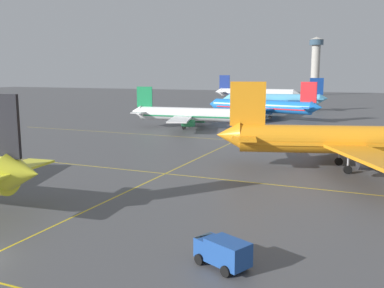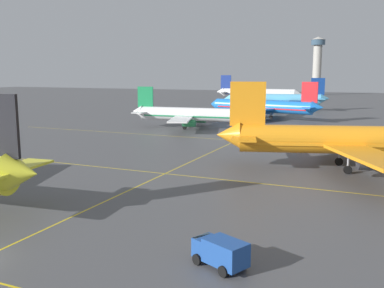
{
  "view_description": "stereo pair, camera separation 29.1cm",
  "coord_description": "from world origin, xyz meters",
  "px_view_note": "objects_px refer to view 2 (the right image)",
  "views": [
    {
      "loc": [
        26.31,
        -21.48,
        13.69
      ],
      "look_at": [
        0.77,
        37.77,
        3.04
      ],
      "focal_mm": 40.61,
      "sensor_mm": 36.0,
      "label": 1
    },
    {
      "loc": [
        26.57,
        -21.36,
        13.69
      ],
      "look_at": [
        0.77,
        37.77,
        3.04
      ],
      "focal_mm": 40.61,
      "sensor_mm": 36.0,
      "label": 2
    }
  ],
  "objects_px": {
    "airliner_far_right_stand": "(276,99)",
    "airliner_distant_taxiway": "(257,93)",
    "airliner_second_row": "(356,140)",
    "airliner_far_left_stand": "(263,107)",
    "control_tower": "(317,61)",
    "airliner_third_row": "(192,115)",
    "service_truck_red_van": "(220,251)"
  },
  "relations": [
    {
      "from": "airliner_far_right_stand",
      "to": "airliner_distant_taxiway",
      "type": "bearing_deg",
      "value": 114.72
    },
    {
      "from": "airliner_second_row",
      "to": "service_truck_red_van",
      "type": "distance_m",
      "value": 37.86
    },
    {
      "from": "airliner_far_left_stand",
      "to": "airliner_distant_taxiway",
      "type": "xyz_separation_m",
      "value": [
        -21.14,
        70.87,
        0.44
      ]
    },
    {
      "from": "airliner_third_row",
      "to": "airliner_far_left_stand",
      "type": "distance_m",
      "value": 29.74
    },
    {
      "from": "control_tower",
      "to": "airliner_third_row",
      "type": "bearing_deg",
      "value": -91.51
    },
    {
      "from": "airliner_third_row",
      "to": "airliner_distant_taxiway",
      "type": "bearing_deg",
      "value": 96.02
    },
    {
      "from": "airliner_far_left_stand",
      "to": "airliner_distant_taxiway",
      "type": "relative_size",
      "value": 0.9
    },
    {
      "from": "airliner_distant_taxiway",
      "to": "control_tower",
      "type": "height_order",
      "value": "control_tower"
    },
    {
      "from": "airliner_far_left_stand",
      "to": "airliner_third_row",
      "type": "bearing_deg",
      "value": -111.18
    },
    {
      "from": "airliner_second_row",
      "to": "service_truck_red_van",
      "type": "bearing_deg",
      "value": -100.48
    },
    {
      "from": "airliner_second_row",
      "to": "airliner_distant_taxiway",
      "type": "distance_m",
      "value": 140.75
    },
    {
      "from": "airliner_second_row",
      "to": "airliner_distant_taxiway",
      "type": "height_order",
      "value": "airliner_distant_taxiway"
    },
    {
      "from": "airliner_third_row",
      "to": "airliner_distant_taxiway",
      "type": "distance_m",
      "value": 99.14
    },
    {
      "from": "airliner_far_left_stand",
      "to": "airliner_far_right_stand",
      "type": "xyz_separation_m",
      "value": [
        -3.5,
        32.55,
        0.21
      ]
    },
    {
      "from": "airliner_far_left_stand",
      "to": "service_truck_red_van",
      "type": "xyz_separation_m",
      "value": [
        21.93,
        -97.84,
        -2.63
      ]
    },
    {
      "from": "airliner_distant_taxiway",
      "to": "control_tower",
      "type": "xyz_separation_m",
      "value": [
        15.16,
        82.64,
        16.33
      ]
    },
    {
      "from": "airliner_third_row",
      "to": "airliner_far_right_stand",
      "type": "height_order",
      "value": "airliner_far_right_stand"
    },
    {
      "from": "control_tower",
      "to": "airliner_far_right_stand",
      "type": "bearing_deg",
      "value": -88.82
    },
    {
      "from": "airliner_distant_taxiway",
      "to": "service_truck_red_van",
      "type": "bearing_deg",
      "value": -75.68
    },
    {
      "from": "airliner_far_left_stand",
      "to": "airliner_second_row",
      "type": "bearing_deg",
      "value": -64.64
    },
    {
      "from": "airliner_third_row",
      "to": "airliner_distant_taxiway",
      "type": "relative_size",
      "value": 0.82
    },
    {
      "from": "airliner_far_left_stand",
      "to": "airliner_distant_taxiway",
      "type": "bearing_deg",
      "value": 106.61
    },
    {
      "from": "airliner_far_right_stand",
      "to": "control_tower",
      "type": "distance_m",
      "value": 122.12
    },
    {
      "from": "airliner_far_right_stand",
      "to": "service_truck_red_van",
      "type": "xyz_separation_m",
      "value": [
        25.43,
        -130.38,
        -2.85
      ]
    },
    {
      "from": "airliner_second_row",
      "to": "airliner_far_left_stand",
      "type": "distance_m",
      "value": 67.21
    },
    {
      "from": "airliner_distant_taxiway",
      "to": "control_tower",
      "type": "bearing_deg",
      "value": 79.61
    },
    {
      "from": "service_truck_red_van",
      "to": "airliner_second_row",
      "type": "bearing_deg",
      "value": 79.52
    },
    {
      "from": "service_truck_red_van",
      "to": "control_tower",
      "type": "relative_size",
      "value": 0.13
    },
    {
      "from": "airliner_third_row",
      "to": "control_tower",
      "type": "bearing_deg",
      "value": 88.49
    },
    {
      "from": "control_tower",
      "to": "airliner_distant_taxiway",
      "type": "bearing_deg",
      "value": -100.39
    },
    {
      "from": "airliner_far_left_stand",
      "to": "airliner_far_right_stand",
      "type": "height_order",
      "value": "airliner_far_right_stand"
    },
    {
      "from": "airliner_far_right_stand",
      "to": "airliner_distant_taxiway",
      "type": "relative_size",
      "value": 0.94
    }
  ]
}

